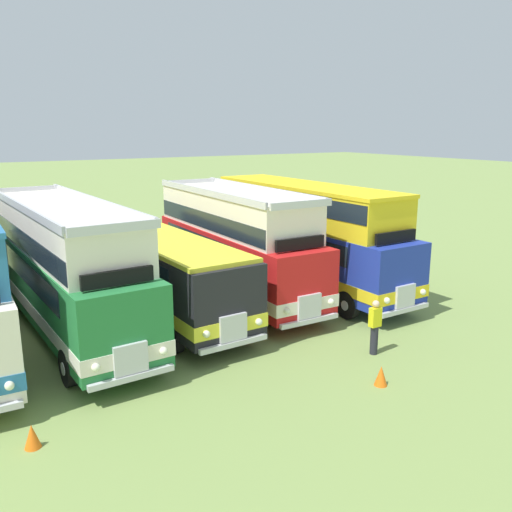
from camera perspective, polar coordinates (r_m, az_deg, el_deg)
The scene contains 8 objects.
ground_plane at distance 19.73m, azimuth -23.69°, elevation -8.08°, with size 200.00×200.00×0.00m, color #7A934C.
bus_fifth_in_row at distance 19.31m, azimuth -19.47°, elevation -0.80°, with size 3.01×11.58×4.52m.
bus_sixth_in_row at distance 20.50m, azimuth -10.28°, elevation -1.19°, with size 2.91×10.88×2.99m.
bus_seventh_in_row at distance 21.79m, azimuth -2.18°, elevation 1.50°, with size 2.71×9.98×4.52m.
bus_eighth_in_row at distance 23.38m, azimuth 5.24°, elevation 2.57°, with size 2.77×11.26×4.49m.
cone_near_end at distance 13.39m, azimuth -22.43°, elevation -17.07°, with size 0.36×0.36×0.55m, color orange.
cone_far_end at distance 15.43m, azimuth 12.98°, elevation -12.14°, with size 0.36×0.36×0.56m, color orange.
marshal_person at distance 17.14m, azimuth 12.35°, elevation -7.26°, with size 0.36×0.24×1.73m.
Camera 1 is at (-2.09, -18.39, 6.84)m, focal length 38.14 mm.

